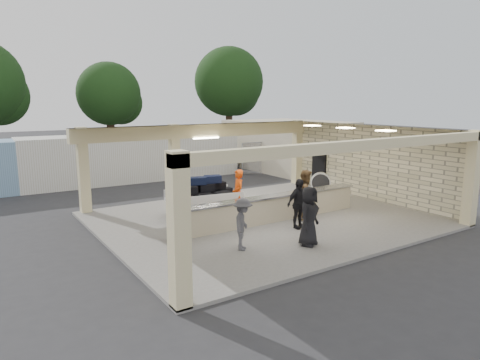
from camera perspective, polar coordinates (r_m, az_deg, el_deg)
ground at (r=16.68m, az=3.11°, el=-5.40°), size 120.00×120.00×0.00m
pavilion at (r=17.01m, az=2.40°, el=-0.40°), size 12.01×10.00×3.55m
baggage_counter at (r=16.14m, az=4.18°, el=-3.79°), size 8.20×0.58×0.98m
luggage_cart at (r=16.69m, az=-5.01°, el=-2.04°), size 2.94×2.08×1.58m
drum_fan at (r=21.10m, az=10.70°, el=-0.33°), size 0.91×0.88×1.06m
baggage_handler at (r=16.51m, az=-0.26°, el=-1.83°), size 0.55×0.76×1.87m
passenger_a at (r=16.46m, az=8.80°, el=-1.93°), size 0.95×0.94×1.91m
passenger_b at (r=15.26m, az=7.79°, el=-3.14°), size 1.08×0.49×1.78m
passenger_c at (r=12.97m, az=0.38°, el=-5.89°), size 0.95×1.02×1.61m
passenger_d at (r=13.51m, az=9.18°, el=-4.77°), size 0.99×0.72×1.87m
car_white_a at (r=31.79m, az=1.19°, el=3.62°), size 5.59×3.19×1.52m
car_white_b at (r=35.24m, az=5.78°, el=4.09°), size 4.48×3.21×1.33m
car_dark at (r=32.80m, az=-1.70°, el=3.87°), size 4.77×1.85×1.57m
container_white at (r=25.65m, az=-13.81°, el=2.98°), size 12.48×2.86×2.69m
fence at (r=30.23m, az=9.83°, el=3.67°), size 12.06×0.06×2.03m
tree_mid at (r=40.81m, az=-16.70°, el=10.62°), size 6.00×5.60×8.00m
tree_right at (r=44.95m, az=-1.24°, el=12.59°), size 7.20×7.00×10.00m
adjacent_building at (r=29.93m, az=6.45°, el=4.75°), size 6.00×8.00×3.20m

